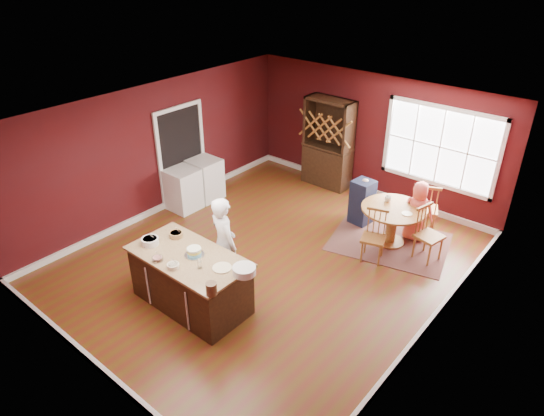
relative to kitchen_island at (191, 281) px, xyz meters
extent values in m
plane|color=#543710|center=(0.15, 1.73, -0.44)|extent=(7.00, 7.00, 0.00)
plane|color=white|center=(0.15, 1.73, 2.26)|extent=(7.00, 7.00, 0.00)
plane|color=#400A0C|center=(0.15, 5.23, 0.91)|extent=(6.00, 0.00, 6.00)
plane|color=#400A0C|center=(0.15, -1.77, 0.91)|extent=(6.00, 0.00, 6.00)
plane|color=#400A0C|center=(-2.85, 1.73, 0.91)|extent=(0.00, 7.00, 7.00)
plane|color=#400A0C|center=(3.15, 1.73, 0.91)|extent=(0.00, 7.00, 7.00)
cube|color=black|center=(0.00, 0.00, -0.03)|extent=(1.83, 0.92, 0.83)
cube|color=tan|center=(0.00, 0.00, 0.46)|extent=(1.91, 1.00, 0.04)
cylinder|color=brown|center=(1.55, 3.63, -0.42)|extent=(0.56, 0.56, 0.04)
cylinder|color=brown|center=(1.55, 3.63, -0.08)|extent=(0.20, 0.20, 0.67)
cylinder|color=brown|center=(1.55, 3.63, 0.29)|extent=(1.19, 1.19, 0.04)
imported|color=white|center=(0.06, 0.69, 0.38)|extent=(0.68, 0.54, 1.64)
cylinder|color=white|center=(-0.69, -0.16, 0.53)|extent=(0.27, 0.27, 0.10)
cylinder|color=olive|center=(-0.54, 0.23, 0.52)|extent=(0.22, 0.22, 0.08)
cylinder|color=white|center=(-0.25, -0.38, 0.51)|extent=(0.17, 0.17, 0.06)
cylinder|color=beige|center=(0.07, -0.35, 0.51)|extent=(0.18, 0.18, 0.07)
cylinder|color=silver|center=(0.37, -0.10, 0.55)|extent=(0.07, 0.07, 0.14)
cylinder|color=beige|center=(0.63, 0.10, 0.49)|extent=(0.28, 0.28, 0.02)
cylinder|color=white|center=(0.96, 0.21, 0.54)|extent=(0.34, 0.34, 0.12)
cylinder|color=#473425|center=(0.94, -0.41, 0.57)|extent=(0.15, 0.15, 0.18)
cube|color=brown|center=(1.55, 3.63, -0.43)|extent=(2.47, 2.11, 0.01)
imported|color=#E65A4C|center=(1.85, 4.05, 0.16)|extent=(0.67, 0.54, 1.20)
cylinder|color=beige|center=(1.84, 3.57, 0.32)|extent=(0.19, 0.19, 0.01)
imported|color=silver|center=(1.34, 3.79, 0.36)|extent=(0.16, 0.16, 0.10)
cube|color=black|center=(-0.82, 4.95, 0.59)|extent=(1.12, 0.47, 2.06)
cube|color=silver|center=(-2.49, 2.01, 0.01)|extent=(0.62, 0.60, 0.90)
cube|color=silver|center=(-2.49, 2.65, 0.02)|extent=(0.63, 0.61, 0.91)
camera|label=1|loc=(4.84, -3.82, 4.65)|focal=32.00mm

